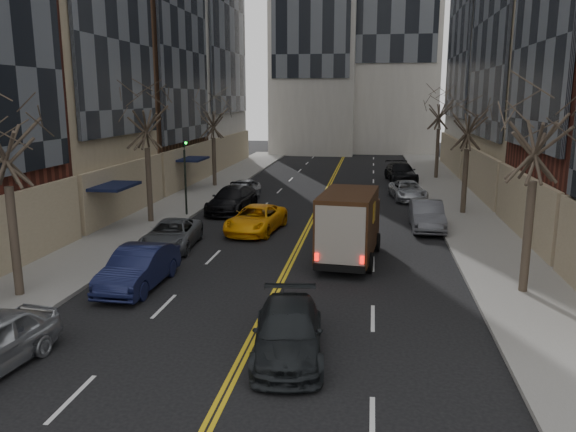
{
  "coord_description": "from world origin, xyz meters",
  "views": [
    {
      "loc": [
        3.31,
        -9.11,
        6.96
      ],
      "look_at": [
        0.01,
        12.92,
        2.2
      ],
      "focal_mm": 35.0,
      "sensor_mm": 36.0,
      "label": 1
    }
  ],
  "objects_px": {
    "taxi": "(256,219)",
    "pedestrian": "(331,226)",
    "ups_truck": "(349,226)",
    "observer_sedan": "(288,332)"
  },
  "relations": [
    {
      "from": "taxi",
      "to": "pedestrian",
      "type": "xyz_separation_m",
      "value": [
        4.04,
        -1.73,
        0.17
      ]
    },
    {
      "from": "ups_truck",
      "to": "taxi",
      "type": "xyz_separation_m",
      "value": [
        -5.04,
        4.6,
        -0.87
      ]
    },
    {
      "from": "ups_truck",
      "to": "pedestrian",
      "type": "relative_size",
      "value": 3.38
    },
    {
      "from": "ups_truck",
      "to": "observer_sedan",
      "type": "relative_size",
      "value": 1.21
    },
    {
      "from": "observer_sedan",
      "to": "taxi",
      "type": "relative_size",
      "value": 0.98
    },
    {
      "from": "observer_sedan",
      "to": "pedestrian",
      "type": "bearing_deg",
      "value": 81.91
    },
    {
      "from": "ups_truck",
      "to": "pedestrian",
      "type": "distance_m",
      "value": 3.12
    },
    {
      "from": "taxi",
      "to": "pedestrian",
      "type": "relative_size",
      "value": 2.87
    },
    {
      "from": "ups_truck",
      "to": "taxi",
      "type": "relative_size",
      "value": 1.18
    },
    {
      "from": "ups_truck",
      "to": "taxi",
      "type": "bearing_deg",
      "value": 143.03
    }
  ]
}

